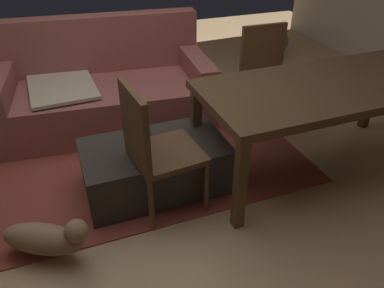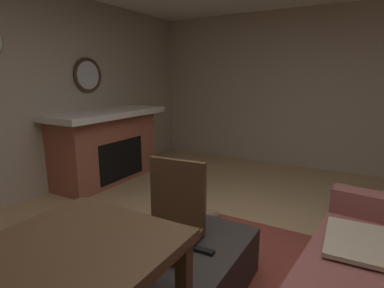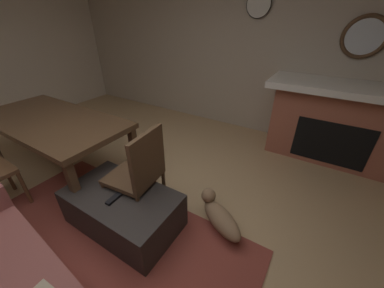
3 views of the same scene
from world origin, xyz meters
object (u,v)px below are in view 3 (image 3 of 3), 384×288
object	(u,v)px
small_dog	(220,216)
ottoman_coffee_table	(123,209)
tv_remote	(114,198)
wall_clock	(259,4)
round_wall_mirror	(364,37)
dining_table	(52,124)
dining_chair_west	(140,170)
fireplace	(336,123)

from	to	relation	value
small_dog	ottoman_coffee_table	bearing A→B (deg)	27.91
tv_remote	wall_clock	world-z (taller)	wall_clock
round_wall_mirror	ottoman_coffee_table	distance (m)	3.32
dining_table	small_dog	distance (m)	2.14
round_wall_mirror	wall_clock	bearing A→B (deg)	0.00
dining_table	dining_chair_west	world-z (taller)	dining_chair_west
round_wall_mirror	wall_clock	distance (m)	1.37
tv_remote	wall_clock	bearing A→B (deg)	-96.91
tv_remote	fireplace	bearing A→B (deg)	-124.89
wall_clock	round_wall_mirror	bearing A→B (deg)	180.00
fireplace	dining_table	world-z (taller)	fireplace
fireplace	small_dog	bearing A→B (deg)	68.59
small_dog	wall_clock	world-z (taller)	wall_clock
fireplace	wall_clock	bearing A→B (deg)	-12.26
tv_remote	small_dog	distance (m)	0.95
tv_remote	wall_clock	size ratio (longest dim) A/B	0.45
fireplace	dining_table	size ratio (longest dim) A/B	0.95
fireplace	tv_remote	distance (m)	2.86
round_wall_mirror	dining_chair_west	distance (m)	3.00
tv_remote	wall_clock	distance (m)	3.09
tv_remote	wall_clock	xyz separation A→B (m)	(-0.21, -2.70, 1.49)
fireplace	small_dog	world-z (taller)	fireplace
round_wall_mirror	small_dog	size ratio (longest dim) A/B	0.92
dining_table	small_dog	bearing A→B (deg)	-174.12
tv_remote	dining_table	distance (m)	1.34
dining_chair_west	tv_remote	bearing A→B (deg)	79.41
small_dog	wall_clock	distance (m)	2.86
ottoman_coffee_table	dining_table	xyz separation A→B (m)	(1.27, -0.21, 0.48)
dining_table	wall_clock	world-z (taller)	wall_clock
dining_chair_west	small_dog	world-z (taller)	dining_chair_west
tv_remote	ottoman_coffee_table	bearing A→B (deg)	-86.75
fireplace	round_wall_mirror	bearing A→B (deg)	-90.00
fireplace	round_wall_mirror	distance (m)	1.04
dining_chair_west	wall_clock	size ratio (longest dim) A/B	2.61
ottoman_coffee_table	fireplace	bearing A→B (deg)	-123.44
ottoman_coffee_table	wall_clock	distance (m)	3.13
dining_chair_west	small_dog	bearing A→B (deg)	-164.37
small_dog	wall_clock	size ratio (longest dim) A/B	1.51
round_wall_mirror	wall_clock	world-z (taller)	wall_clock
fireplace	ottoman_coffee_table	world-z (taller)	fireplace
ottoman_coffee_table	dining_table	size ratio (longest dim) A/B	0.55
round_wall_mirror	small_dog	distance (m)	2.70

